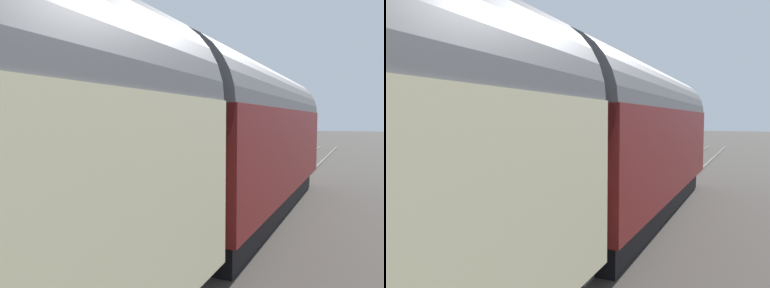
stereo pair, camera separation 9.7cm
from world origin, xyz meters
The scene contains 13 objects.
ground_plane centered at (0.00, 0.00, 0.00)m, with size 160.00×160.00×0.00m, color #423D38.
platform centered at (0.00, 3.63, 0.44)m, with size 32.00×5.27×0.87m, color #A39B8C.
platform_edge_coping centered at (0.00, 1.18, 0.88)m, with size 32.00×0.36×0.02m, color beige.
rail_near centered at (0.00, -1.62, 0.07)m, with size 52.00×0.08×0.14m, color gray.
rail_far centered at (0.00, -0.18, 0.07)m, with size 52.00×0.08×0.14m, color gray.
station_building centered at (1.43, 4.08, 2.46)m, with size 6.16×3.67×5.53m.
bench_by_lamp centered at (8.88, 2.75, 1.35)m, with size 1.41×0.46×0.88m.
bench_platform_end centered at (-6.16, 2.69, 1.35)m, with size 1.41×0.45×0.88m.
planter_bench_right centered at (8.41, 2.11, 1.35)m, with size 0.55×0.55×0.91m.
station_sign_board centered at (6.74, 1.95, 2.06)m, with size 0.96×0.06×1.57m.
tree_mid_background centered at (12.87, 10.71, 4.37)m, with size 3.00×2.97×5.83m.
tree_far_right centered at (9.45, 13.37, 3.89)m, with size 3.18×2.98×5.59m.
tree_distant centered at (13.24, 14.93, 4.59)m, with size 3.91×4.15×6.79m.
Camera 1 is at (-11.32, -4.00, 2.74)m, focal length 34.18 mm.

